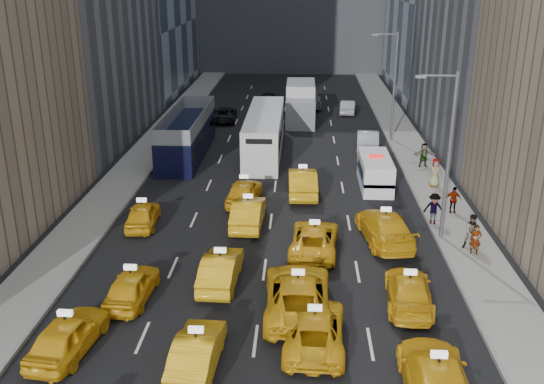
{
  "coord_description": "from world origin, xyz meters",
  "views": [
    {
      "loc": [
        1.64,
        -18.26,
        13.77
      ],
      "look_at": [
        0.1,
        13.48,
        2.0
      ],
      "focal_mm": 40.0,
      "sensor_mm": 36.0,
      "label": 1
    }
  ],
  "objects_px": {
    "double_decker": "(187,134)",
    "city_bus": "(265,133)",
    "nypd_van": "(375,172)",
    "box_truck": "(301,103)",
    "pedestrian_0": "(476,240)"
  },
  "relations": [
    {
      "from": "nypd_van",
      "to": "double_decker",
      "type": "distance_m",
      "value": 15.35
    },
    {
      "from": "city_bus",
      "to": "double_decker",
      "type": "bearing_deg",
      "value": -167.47
    },
    {
      "from": "double_decker",
      "to": "city_bus",
      "type": "relative_size",
      "value": 0.94
    },
    {
      "from": "nypd_van",
      "to": "box_truck",
      "type": "bearing_deg",
      "value": 109.89
    },
    {
      "from": "double_decker",
      "to": "city_bus",
      "type": "bearing_deg",
      "value": 4.35
    },
    {
      "from": "box_truck",
      "to": "pedestrian_0",
      "type": "bearing_deg",
      "value": -80.61
    },
    {
      "from": "box_truck",
      "to": "pedestrian_0",
      "type": "distance_m",
      "value": 30.0
    },
    {
      "from": "nypd_van",
      "to": "city_bus",
      "type": "height_order",
      "value": "city_bus"
    },
    {
      "from": "nypd_van",
      "to": "city_bus",
      "type": "distance_m",
      "value": 10.87
    },
    {
      "from": "box_truck",
      "to": "nypd_van",
      "type": "bearing_deg",
      "value": -82.48
    },
    {
      "from": "city_bus",
      "to": "box_truck",
      "type": "xyz_separation_m",
      "value": [
        2.78,
        10.75,
        0.15
      ]
    },
    {
      "from": "nypd_van",
      "to": "city_bus",
      "type": "xyz_separation_m",
      "value": [
        -7.84,
        7.5,
        0.62
      ]
    },
    {
      "from": "nypd_van",
      "to": "city_bus",
      "type": "bearing_deg",
      "value": 140.65
    },
    {
      "from": "nypd_van",
      "to": "city_bus",
      "type": "relative_size",
      "value": 0.41
    },
    {
      "from": "double_decker",
      "to": "box_truck",
      "type": "xyz_separation_m",
      "value": [
        8.75,
        11.57,
        0.05
      ]
    }
  ]
}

